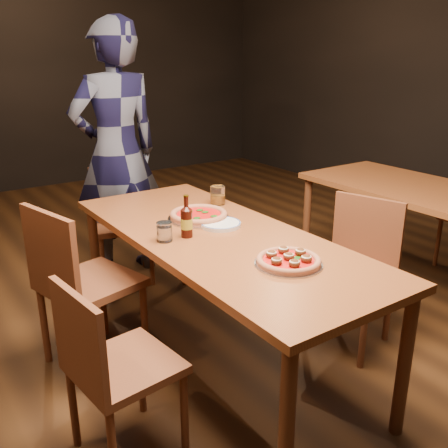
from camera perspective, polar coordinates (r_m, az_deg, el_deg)
ground at (r=2.94m, az=-0.58°, el=-15.04°), size 9.00×9.00×0.00m
room_shell at (r=2.44m, az=-0.73°, el=24.00°), size 9.00×9.00×9.00m
table_main at (r=2.62m, az=-0.62°, el=-2.64°), size 0.80×2.00×0.75m
table_right at (r=3.69m, az=23.73°, el=2.19°), size 0.80×2.00×0.75m
chair_main_nw at (r=2.17m, az=-11.24°, el=-15.46°), size 0.44×0.44×0.85m
chair_main_sw at (r=2.78m, az=-14.99°, el=-6.34°), size 0.55×0.55×0.97m
chair_main_e at (r=2.95m, az=14.23°, el=-5.50°), size 0.52×0.52×0.90m
chair_end at (r=3.78m, az=-11.52°, el=0.01°), size 0.51×0.51×0.88m
pizza_meatball at (r=2.24m, az=7.39°, el=-4.12°), size 0.31×0.31×0.06m
pizza_margherita at (r=2.82m, az=-2.91°, el=1.00°), size 0.35×0.35×0.05m
plate_stack at (r=2.71m, az=-0.40°, el=-0.02°), size 0.22×0.22×0.02m
beer_bottle at (r=2.54m, az=-4.29°, el=0.18°), size 0.06×0.06×0.22m
water_glass at (r=2.50m, az=-6.83°, el=-0.89°), size 0.08×0.08×0.10m
amber_glass at (r=3.09m, az=-0.73°, el=3.30°), size 0.09×0.09×0.11m
diner at (r=3.80m, az=-12.18°, el=7.98°), size 0.71×0.48×1.89m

